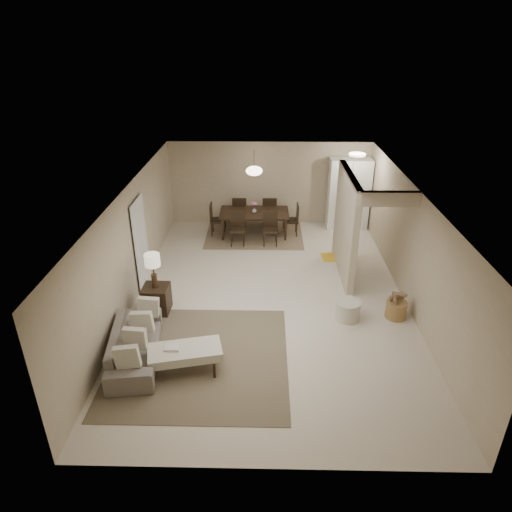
{
  "coord_description": "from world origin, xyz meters",
  "views": [
    {
      "loc": [
        -0.12,
        -8.81,
        5.4
      ],
      "look_at": [
        -0.31,
        -0.04,
        1.05
      ],
      "focal_mm": 32.0,
      "sensor_mm": 36.0,
      "label": 1
    }
  ],
  "objects_px": {
    "sofa": "(135,344)",
    "dining_table": "(254,224)",
    "pantry_cabinet": "(349,194)",
    "wicker_basket": "(396,309)",
    "ottoman_bench": "(185,353)",
    "round_pouf": "(348,310)",
    "side_table": "(157,299)"
  },
  "relations": [
    {
      "from": "side_table",
      "to": "wicker_basket",
      "type": "bearing_deg",
      "value": -1.43
    },
    {
      "from": "ottoman_bench",
      "to": "round_pouf",
      "type": "bearing_deg",
      "value": 15.27
    },
    {
      "from": "side_table",
      "to": "wicker_basket",
      "type": "xyz_separation_m",
      "value": [
        5.03,
        -0.13,
        -0.11
      ]
    },
    {
      "from": "sofa",
      "to": "wicker_basket",
      "type": "relative_size",
      "value": 4.74
    },
    {
      "from": "pantry_cabinet",
      "to": "wicker_basket",
      "type": "height_order",
      "value": "pantry_cabinet"
    },
    {
      "from": "sofa",
      "to": "dining_table",
      "type": "bearing_deg",
      "value": -27.33
    },
    {
      "from": "pantry_cabinet",
      "to": "dining_table",
      "type": "distance_m",
      "value": 2.94
    },
    {
      "from": "ottoman_bench",
      "to": "dining_table",
      "type": "xyz_separation_m",
      "value": [
        1.06,
        5.97,
        -0.02
      ]
    },
    {
      "from": "pantry_cabinet",
      "to": "ottoman_bench",
      "type": "relative_size",
      "value": 1.54
    },
    {
      "from": "sofa",
      "to": "pantry_cabinet",
      "type": "bearing_deg",
      "value": -44.92
    },
    {
      "from": "wicker_basket",
      "to": "ottoman_bench",
      "type": "bearing_deg",
      "value": -157.19
    },
    {
      "from": "sofa",
      "to": "ottoman_bench",
      "type": "xyz_separation_m",
      "value": [
        0.96,
        -0.3,
        0.06
      ]
    },
    {
      "from": "sofa",
      "to": "round_pouf",
      "type": "relative_size",
      "value": 3.93
    },
    {
      "from": "sofa",
      "to": "ottoman_bench",
      "type": "distance_m",
      "value": 1.01
    },
    {
      "from": "pantry_cabinet",
      "to": "dining_table",
      "type": "xyz_separation_m",
      "value": [
        -2.78,
        -0.66,
        -0.7
      ]
    },
    {
      "from": "round_pouf",
      "to": "dining_table",
      "type": "distance_m",
      "value": 4.78
    },
    {
      "from": "side_table",
      "to": "wicker_basket",
      "type": "relative_size",
      "value": 1.37
    },
    {
      "from": "dining_table",
      "to": "sofa",
      "type": "bearing_deg",
      "value": -110.25
    },
    {
      "from": "wicker_basket",
      "to": "dining_table",
      "type": "xyz_separation_m",
      "value": [
        -3.06,
        4.24,
        0.16
      ]
    },
    {
      "from": "ottoman_bench",
      "to": "wicker_basket",
      "type": "xyz_separation_m",
      "value": [
        4.12,
        1.73,
        -0.18
      ]
    },
    {
      "from": "ottoman_bench",
      "to": "round_pouf",
      "type": "height_order",
      "value": "ottoman_bench"
    },
    {
      "from": "side_table",
      "to": "ottoman_bench",
      "type": "bearing_deg",
      "value": -63.98
    },
    {
      "from": "pantry_cabinet",
      "to": "wicker_basket",
      "type": "bearing_deg",
      "value": -86.72
    },
    {
      "from": "ottoman_bench",
      "to": "side_table",
      "type": "height_order",
      "value": "side_table"
    },
    {
      "from": "sofa",
      "to": "wicker_basket",
      "type": "height_order",
      "value": "sofa"
    },
    {
      "from": "dining_table",
      "to": "round_pouf",
      "type": "bearing_deg",
      "value": -65.33
    },
    {
      "from": "sofa",
      "to": "wicker_basket",
      "type": "bearing_deg",
      "value": -81.97
    },
    {
      "from": "pantry_cabinet",
      "to": "ottoman_bench",
      "type": "bearing_deg",
      "value": -120.11
    },
    {
      "from": "ottoman_bench",
      "to": "wicker_basket",
      "type": "distance_m",
      "value": 4.48
    },
    {
      "from": "pantry_cabinet",
      "to": "wicker_basket",
      "type": "xyz_separation_m",
      "value": [
        0.28,
        -4.89,
        -0.87
      ]
    },
    {
      "from": "ottoman_bench",
      "to": "pantry_cabinet",
      "type": "bearing_deg",
      "value": 47.1
    },
    {
      "from": "sofa",
      "to": "dining_table",
      "type": "height_order",
      "value": "dining_table"
    }
  ]
}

